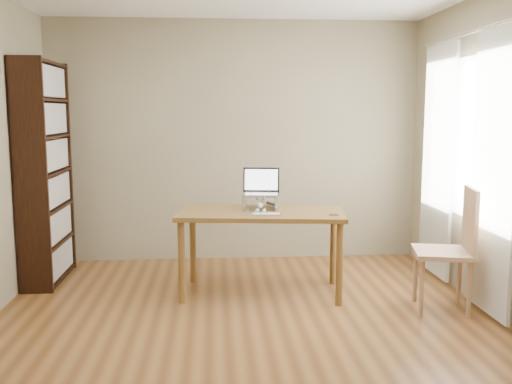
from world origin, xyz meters
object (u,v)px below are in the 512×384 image
at_px(laptop, 260,188).
at_px(desk, 261,221).
at_px(cat, 261,202).
at_px(keyboard, 266,214).
at_px(chair, 452,244).
at_px(bookshelf, 45,172).

bearing_deg(laptop, desk, -82.94).
relative_size(desk, cat, 3.18).
distance_m(desk, cat, 0.19).
relative_size(laptop, cat, 0.74).
xyz_separation_m(laptop, keyboard, (0.02, -0.36, -0.18)).
distance_m(desk, chair, 1.62).
height_order(desk, laptop, laptop).
xyz_separation_m(keyboard, cat, (-0.01, 0.33, 0.06)).
bearing_deg(bookshelf, cat, -12.62).
relative_size(bookshelf, cat, 4.36).
bearing_deg(bookshelf, chair, -17.50).
height_order(desk, keyboard, keyboard).
distance_m(desk, keyboard, 0.24).
relative_size(cat, chair, 0.47).
height_order(bookshelf, laptop, bookshelf).
xyz_separation_m(laptop, cat, (0.01, -0.03, -0.13)).
height_order(bookshelf, chair, bookshelf).
xyz_separation_m(bookshelf, laptop, (2.02, -0.43, -0.11)).
bearing_deg(chair, laptop, 167.73).
relative_size(desk, chair, 1.50).
bearing_deg(laptop, keyboard, -79.45).
bearing_deg(bookshelf, desk, -15.63).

